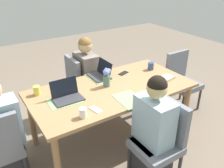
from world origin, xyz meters
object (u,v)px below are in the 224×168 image
object	(u,v)px
person_near_left_mid	(87,81)
coffee_mug_near_left	(37,91)
chair_far_left_far	(162,138)
coffee_mug_centre_left	(151,66)
phone_black	(123,73)
chair_near_left_mid	(81,82)
person_head_right_left_near	(3,138)
phone_silver	(96,110)
chair_head_left_right_near	(181,78)
laptop_head_right_left_near	(67,95)
person_far_left_far	(152,135)
coffee_mug_near_right	(83,113)
book_red_cover	(166,78)
laptop_near_left_mid	(101,74)
flower_vase	(107,77)
dining_table	(112,93)

from	to	relation	value
person_near_left_mid	coffee_mug_near_left	xyz separation A→B (m)	(0.85, 0.43, 0.28)
coffee_mug_near_left	chair_far_left_far	bearing A→B (deg)	128.81
person_near_left_mid	coffee_mug_centre_left	distance (m)	0.97
phone_black	chair_near_left_mid	bearing A→B (deg)	-71.47
person_near_left_mid	chair_far_left_far	xyz separation A→B (m)	(-0.05, 1.56, -0.03)
person_head_right_left_near	person_near_left_mid	size ratio (longest dim) A/B	1.00
person_near_left_mid	phone_silver	bearing A→B (deg)	67.50
chair_head_left_right_near	coffee_mug_near_left	size ratio (longest dim) A/B	8.31
laptop_head_right_left_near	phone_silver	xyz separation A→B (m)	(-0.16, 0.37, -0.04)
person_far_left_far	laptop_head_right_left_near	bearing A→B (deg)	-53.56
chair_far_left_far	coffee_mug_near_right	distance (m)	0.85
person_far_left_far	book_red_cover	distance (m)	0.94
laptop_near_left_mid	laptop_head_right_left_near	bearing A→B (deg)	26.07
person_near_left_mid	coffee_mug_near_right	bearing A→B (deg)	61.31
chair_near_left_mid	phone_black	bearing A→B (deg)	125.70
flower_vase	laptop_head_right_left_near	world-z (taller)	flower_vase
person_far_left_far	phone_silver	bearing A→B (deg)	-44.71
dining_table	coffee_mug_near_left	xyz separation A→B (m)	(0.81, -0.32, 0.13)
chair_far_left_far	person_far_left_far	distance (m)	0.10
chair_near_left_mid	coffee_mug_near_right	size ratio (longest dim) A/B	8.96
coffee_mug_centre_left	phone_silver	distance (m)	1.27
dining_table	phone_black	distance (m)	0.45
coffee_mug_near_right	chair_head_left_right_near	bearing A→B (deg)	-166.52
phone_black	coffee_mug_centre_left	bearing A→B (deg)	149.13
laptop_near_left_mid	laptop_head_right_left_near	size ratio (longest dim) A/B	1.00
phone_black	dining_table	bearing A→B (deg)	19.42
coffee_mug_near_right	phone_black	distance (m)	1.13
chair_far_left_far	flower_vase	xyz separation A→B (m)	(0.12, -0.87, 0.38)
person_far_left_far	phone_black	size ratio (longest dim) A/B	7.97
laptop_head_right_left_near	coffee_mug_near_left	xyz separation A→B (m)	(0.25, -0.28, 0.01)
laptop_head_right_left_near	phone_silver	world-z (taller)	laptop_head_right_left_near
laptop_near_left_mid	laptop_head_right_left_near	distance (m)	0.68
chair_near_left_mid	book_red_cover	xyz separation A→B (m)	(-0.77, 1.00, 0.27)
coffee_mug_near_right	book_red_cover	xyz separation A→B (m)	(-1.31, -0.19, -0.04)
chair_near_left_mid	coffee_mug_centre_left	world-z (taller)	chair_near_left_mid
dining_table	coffee_mug_centre_left	size ratio (longest dim) A/B	18.59
chair_near_left_mid	person_near_left_mid	bearing A→B (deg)	141.24
chair_far_left_far	laptop_near_left_mid	bearing A→B (deg)	-87.65
person_far_left_far	coffee_mug_centre_left	bearing A→B (deg)	-129.37
chair_head_left_right_near	coffee_mug_near_right	size ratio (longest dim) A/B	8.96
person_near_left_mid	chair_near_left_mid	bearing A→B (deg)	-38.76
chair_near_left_mid	phone_silver	size ratio (longest dim) A/B	6.00
person_head_right_left_near	chair_near_left_mid	xyz separation A→B (m)	(-1.25, -0.78, -0.03)
person_far_left_far	person_near_left_mid	bearing A→B (deg)	-90.91
dining_table	person_far_left_far	size ratio (longest dim) A/B	1.65
person_head_right_left_near	chair_head_left_right_near	world-z (taller)	person_head_right_left_near
phone_silver	coffee_mug_near_left	bearing A→B (deg)	-158.02
coffee_mug_near_left	flower_vase	bearing A→B (deg)	162.33
person_head_right_left_near	phone_black	distance (m)	1.68
coffee_mug_near_right	phone_black	world-z (taller)	coffee_mug_near_right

